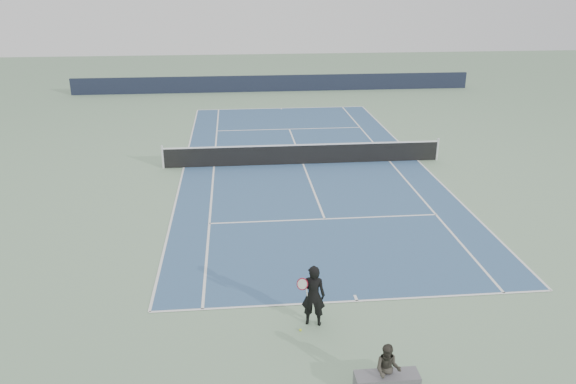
{
  "coord_description": "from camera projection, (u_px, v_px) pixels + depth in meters",
  "views": [
    {
      "loc": [
        -3.11,
        -24.64,
        8.14
      ],
      "look_at": [
        -1.33,
        -6.39,
        1.1
      ],
      "focal_mm": 35.0,
      "sensor_mm": 36.0,
      "label": 1
    }
  ],
  "objects": [
    {
      "name": "tennis_net",
      "position": [
        303.0,
        154.0,
        25.91
      ],
      "size": [
        12.9,
        0.1,
        1.07
      ],
      "color": "silver",
      "rests_on": "ground"
    },
    {
      "name": "court_surface",
      "position": [
        303.0,
        164.0,
        26.09
      ],
      "size": [
        10.97,
        23.77,
        0.01
      ],
      "primitive_type": "cube",
      "color": "#35567D",
      "rests_on": "ground"
    },
    {
      "name": "windscreen_far",
      "position": [
        274.0,
        83.0,
        42.49
      ],
      "size": [
        30.0,
        0.25,
        1.2
      ],
      "primitive_type": "cube",
      "color": "black",
      "rests_on": "ground"
    },
    {
      "name": "ground",
      "position": [
        303.0,
        164.0,
        26.09
      ],
      "size": [
        80.0,
        80.0,
        0.0
      ],
      "primitive_type": "plane",
      "color": "gray"
    },
    {
      "name": "spectator_bench",
      "position": [
        387.0,
        376.0,
        11.64
      ],
      "size": [
        1.41,
        0.88,
        1.15
      ],
      "color": "#5B5B60",
      "rests_on": "ground"
    },
    {
      "name": "tennis_player",
      "position": [
        313.0,
        295.0,
        13.8
      ],
      "size": [
        0.8,
        0.57,
        1.63
      ],
      "color": "black",
      "rests_on": "ground"
    },
    {
      "name": "tennis_ball",
      "position": [
        300.0,
        330.0,
        13.78
      ],
      "size": [
        0.06,
        0.06,
        0.06
      ],
      "primitive_type": "sphere",
      "color": "#C8DE2D",
      "rests_on": "ground"
    }
  ]
}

